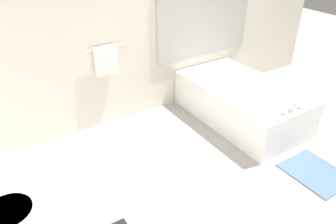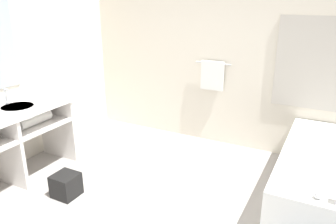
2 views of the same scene
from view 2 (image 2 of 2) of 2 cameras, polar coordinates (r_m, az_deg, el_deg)
The scene contains 5 objects.
wall_back_with_blinds at distance 4.43m, azimuth 12.57°, elevation 10.54°, with size 7.40×0.13×2.70m.
vanity_counter at distance 3.93m, azimuth -26.63°, elevation -3.16°, with size 0.63×1.57×0.85m.
sink_faucet at distance 4.09m, azimuth -26.39°, elevation 2.43°, with size 0.09×0.04×0.18m.
bathtub at distance 3.67m, azimuth 27.27°, elevation -10.43°, with size 1.05×1.89×0.67m.
waste_bin at distance 3.68m, azimuth -17.34°, elevation -12.07°, with size 0.25×0.25×0.25m.
Camera 2 is at (1.19, -2.00, 1.99)m, focal length 35.00 mm.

